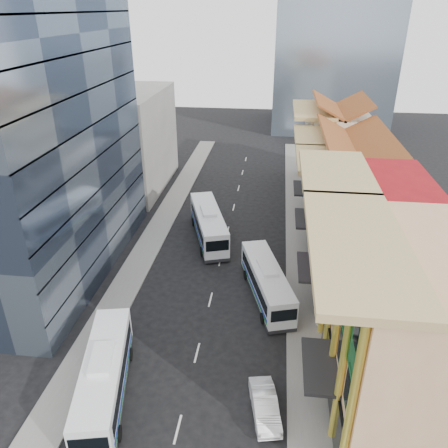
# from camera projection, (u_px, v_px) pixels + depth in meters

# --- Properties ---
(ground) EXTENTS (200.00, 200.00, 0.00)m
(ground) POSITION_uv_depth(u_px,v_px,m) (174.00, 443.00, 27.23)
(ground) COLOR black
(ground) RESTS_ON ground
(sidewalk_right) EXTENTS (3.00, 90.00, 0.15)m
(sidewalk_right) POSITION_uv_depth(u_px,v_px,m) (300.00, 265.00, 45.79)
(sidewalk_right) COLOR slate
(sidewalk_right) RESTS_ON ground
(sidewalk_left) EXTENTS (3.00, 90.00, 0.15)m
(sidewalk_left) POSITION_uv_depth(u_px,v_px,m) (143.00, 255.00, 47.67)
(sidewalk_left) COLOR slate
(sidewalk_left) RESTS_ON ground
(shophouse_tan) EXTENTS (8.00, 14.00, 12.00)m
(shophouse_tan) POSITION_uv_depth(u_px,v_px,m) (405.00, 333.00, 27.45)
(shophouse_tan) COLOR #DCAD7F
(shophouse_tan) RESTS_ON ground
(shophouse_red) EXTENTS (8.00, 10.00, 12.00)m
(shophouse_red) POSITION_uv_depth(u_px,v_px,m) (371.00, 242.00, 38.10)
(shophouse_red) COLOR maroon
(shophouse_red) RESTS_ON ground
(shophouse_cream_near) EXTENTS (8.00, 9.00, 10.00)m
(shophouse_cream_near) POSITION_uv_depth(u_px,v_px,m) (354.00, 208.00, 46.98)
(shophouse_cream_near) COLOR beige
(shophouse_cream_near) RESTS_ON ground
(shophouse_cream_mid) EXTENTS (8.00, 9.00, 10.00)m
(shophouse_cream_mid) POSITION_uv_depth(u_px,v_px,m) (344.00, 178.00, 54.97)
(shophouse_cream_mid) COLOR beige
(shophouse_cream_mid) RESTS_ON ground
(shophouse_cream_far) EXTENTS (8.00, 12.00, 11.00)m
(shophouse_cream_far) POSITION_uv_depth(u_px,v_px,m) (336.00, 150.00, 64.07)
(shophouse_cream_far) COLOR beige
(shophouse_cream_far) RESTS_ON ground
(office_tower) EXTENTS (12.00, 26.00, 30.00)m
(office_tower) POSITION_uv_depth(u_px,v_px,m) (28.00, 123.00, 39.27)
(office_tower) COLOR #384459
(office_tower) RESTS_ON ground
(office_block_far) EXTENTS (10.00, 18.00, 14.00)m
(office_block_far) POSITION_uv_depth(u_px,v_px,m) (129.00, 141.00, 63.15)
(office_block_far) COLOR gray
(office_block_far) RESTS_ON ground
(bus_left_near) EXTENTS (4.91, 11.45, 3.58)m
(bus_left_near) POSITION_uv_depth(u_px,v_px,m) (105.00, 376.00, 29.83)
(bus_left_near) COLOR white
(bus_left_near) RESTS_ON ground
(bus_left_far) EXTENTS (6.31, 12.22, 3.83)m
(bus_left_far) POSITION_uv_depth(u_px,v_px,m) (209.00, 224.00, 50.42)
(bus_left_far) COLOR silver
(bus_left_far) RESTS_ON ground
(bus_right) EXTENTS (5.58, 11.10, 3.47)m
(bus_right) POSITION_uv_depth(u_px,v_px,m) (267.00, 282.00, 40.11)
(bus_right) COLOR silver
(bus_right) RESTS_ON ground
(sedan_right) EXTENTS (2.50, 4.78, 1.50)m
(sedan_right) POSITION_uv_depth(u_px,v_px,m) (265.00, 405.00, 28.89)
(sedan_right) COLOR white
(sedan_right) RESTS_ON ground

